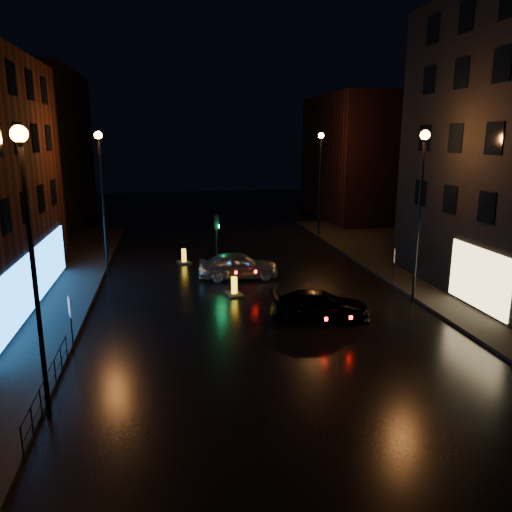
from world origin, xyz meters
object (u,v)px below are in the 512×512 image
(traffic_signal, at_px, (217,262))
(bollard_far, at_px, (184,260))
(bollard_near, at_px, (234,291))
(road_sign_right, at_px, (394,259))
(silver_hatchback, at_px, (238,265))
(road_sign_left, at_px, (70,312))
(dark_sedan, at_px, (320,305))

(traffic_signal, bearing_deg, bollard_far, 135.32)
(bollard_near, distance_m, bollard_far, 7.66)
(bollard_far, xyz_separation_m, road_sign_right, (11.09, -7.46, 1.41))
(silver_hatchback, xyz_separation_m, bollard_near, (-0.67, -3.13, -0.57))
(bollard_far, bearing_deg, road_sign_left, -123.83)
(silver_hatchback, xyz_separation_m, dark_sedan, (2.69, -7.32, -0.13))
(dark_sedan, xyz_separation_m, road_sign_left, (-10.41, -1.77, 0.99))
(dark_sedan, height_order, bollard_far, dark_sedan)
(bollard_near, bearing_deg, dark_sedan, -61.86)
(bollard_near, relative_size, road_sign_left, 0.57)
(road_sign_right, bearing_deg, bollard_far, -10.53)
(bollard_near, xyz_separation_m, road_sign_right, (8.75, -0.16, 1.40))
(bollard_far, relative_size, road_sign_left, 0.56)
(silver_hatchback, xyz_separation_m, road_sign_left, (-7.71, -9.09, 0.86))
(bollard_far, height_order, road_sign_left, road_sign_left)
(bollard_near, bearing_deg, silver_hatchback, 67.23)
(traffic_signal, distance_m, bollard_far, 2.81)
(bollard_near, xyz_separation_m, road_sign_left, (-7.04, -5.97, 1.43))
(dark_sedan, relative_size, bollard_far, 3.66)
(traffic_signal, height_order, road_sign_right, traffic_signal)
(dark_sedan, xyz_separation_m, road_sign_right, (5.39, 4.03, 0.96))
(dark_sedan, bearing_deg, bollard_far, 32.50)
(silver_hatchback, height_order, bollard_far, silver_hatchback)
(road_sign_left, bearing_deg, dark_sedan, -7.70)
(traffic_signal, distance_m, bollard_near, 5.35)
(dark_sedan, height_order, road_sign_left, road_sign_left)
(traffic_signal, xyz_separation_m, road_sign_right, (9.10, -5.49, 1.11))
(road_sign_left, bearing_deg, silver_hatchback, 32.32)
(road_sign_right, bearing_deg, traffic_signal, -7.72)
(dark_sedan, bearing_deg, bollard_near, 44.89)
(road_sign_left, bearing_deg, bollard_far, 53.08)
(silver_hatchback, relative_size, road_sign_right, 2.14)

